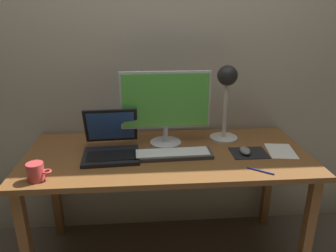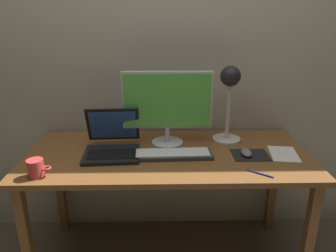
{
  "view_description": "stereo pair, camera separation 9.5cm",
  "coord_description": "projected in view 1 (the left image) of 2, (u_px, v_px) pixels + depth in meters",
  "views": [
    {
      "loc": [
        -0.12,
        -1.66,
        1.51
      ],
      "look_at": [
        0.0,
        -0.05,
        0.92
      ],
      "focal_mm": 34.35,
      "sensor_mm": 36.0,
      "label": 1
    },
    {
      "loc": [
        -0.03,
        -1.66,
        1.51
      ],
      "look_at": [
        0.0,
        -0.05,
        0.92
      ],
      "focal_mm": 34.35,
      "sensor_mm": 36.0,
      "label": 2
    }
  ],
  "objects": [
    {
      "name": "desk_lamp",
      "position": [
        227.0,
        90.0,
        1.91
      ],
      "size": [
        0.17,
        0.17,
        0.46
      ],
      "color": "beige",
      "rests_on": "desk"
    },
    {
      "name": "coffee_mug",
      "position": [
        36.0,
        172.0,
        1.52
      ],
      "size": [
        0.11,
        0.08,
        0.09
      ],
      "color": "#CC3F3F",
      "rests_on": "desk"
    },
    {
      "name": "paper_sheet_near_mouse",
      "position": [
        281.0,
        151.0,
        1.85
      ],
      "size": [
        0.18,
        0.23,
        0.0
      ],
      "primitive_type": "cube",
      "rotation": [
        0.0,
        0.0,
        -0.14
      ],
      "color": "white",
      "rests_on": "desk"
    },
    {
      "name": "keyboard_main",
      "position": [
        173.0,
        154.0,
        1.78
      ],
      "size": [
        0.44,
        0.16,
        0.03
      ],
      "color": "#38383A",
      "rests_on": "desk"
    },
    {
      "name": "mouse",
      "position": [
        245.0,
        151.0,
        1.8
      ],
      "size": [
        0.06,
        0.1,
        0.03
      ],
      "primitive_type": "ellipsoid",
      "color": "slate",
      "rests_on": "mousepad"
    },
    {
      "name": "laptop",
      "position": [
        111.0,
        141.0,
        1.81
      ],
      "size": [
        0.32,
        0.34,
        0.24
      ],
      "color": "black",
      "rests_on": "desk"
    },
    {
      "name": "desk",
      "position": [
        167.0,
        165.0,
        1.85
      ],
      "size": [
        1.6,
        0.7,
        0.74
      ],
      "color": "brown",
      "rests_on": "ground"
    },
    {
      "name": "pen",
      "position": [
        260.0,
        171.0,
        1.61
      ],
      "size": [
        0.12,
        0.09,
        0.01
      ],
      "primitive_type": "cylinder",
      "rotation": [
        0.0,
        1.57,
        -0.65
      ],
      "color": "#2633A5",
      "rests_on": "desk"
    },
    {
      "name": "back_wall",
      "position": [
        162.0,
        45.0,
        2.01
      ],
      "size": [
        4.8,
        0.06,
        2.6
      ],
      "primitive_type": "cube",
      "color": "#B2A893",
      "rests_on": "ground"
    },
    {
      "name": "monitor",
      "position": [
        166.0,
        104.0,
        1.86
      ],
      "size": [
        0.52,
        0.19,
        0.44
      ],
      "color": "silver",
      "rests_on": "desk"
    },
    {
      "name": "mousepad",
      "position": [
        249.0,
        153.0,
        1.82
      ],
      "size": [
        0.2,
        0.16,
        0.0
      ],
      "primitive_type": "cube",
      "color": "black",
      "rests_on": "desk"
    }
  ]
}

